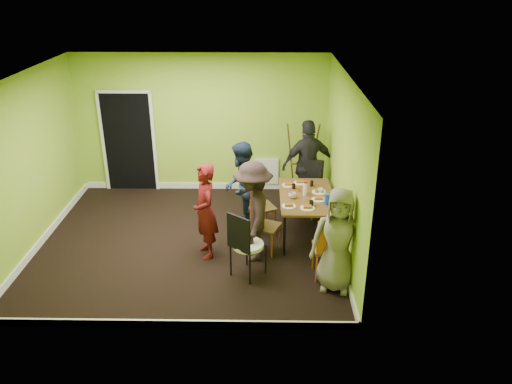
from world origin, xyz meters
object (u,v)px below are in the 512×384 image
person_left_far (242,187)px  thermos (305,189)px  chair_bentwood (245,242)px  chair_left_near (262,220)px  person_back_end (308,165)px  person_standing (205,211)px  chair_left_far (258,203)px  orange_bottle (298,189)px  blue_bottle (327,199)px  person_front_end (338,240)px  person_left_near (253,212)px  dining_table (306,198)px  easel (302,162)px  chair_back_end (310,176)px  chair_front_end (329,245)px

person_left_far → thermos: bearing=85.5°
chair_bentwood → thermos: (0.97, 1.33, 0.27)m
chair_left_near → person_back_end: (0.86, 1.65, 0.32)m
chair_left_near → person_standing: (-0.88, -0.16, 0.24)m
chair_left_far → orange_bottle: size_ratio=13.35×
chair_bentwood → person_back_end: size_ratio=0.62×
blue_bottle → person_front_end: bearing=-88.9°
person_left_near → dining_table: bearing=129.0°
person_back_end → person_left_far: bearing=21.8°
dining_table → chair_left_near: size_ratio=1.55×
thermos → blue_bottle: 0.49m
chair_bentwood → orange_bottle: (0.87, 1.49, 0.20)m
easel → person_front_end: easel is taller
chair_left_far → person_standing: (-0.81, -0.77, 0.22)m
chair_left_far → person_left_far: (-0.28, 0.12, 0.24)m
chair_left_far → blue_bottle: size_ratio=5.39×
person_standing → person_back_end: size_ratio=0.90×
easel → person_back_end: person_back_end is taller
chair_back_end → orange_bottle: size_ratio=13.77×
chair_left_far → person_back_end: (0.94, 1.04, 0.31)m
chair_left_near → chair_bentwood: chair_bentwood is taller
chair_left_far → chair_front_end: 1.77m
person_left_far → person_standing: bearing=-25.6°
chair_left_far → person_left_near: size_ratio=0.61×
chair_bentwood → person_left_far: person_left_far is taller
chair_left_near → chair_front_end: chair_front_end is taller
chair_left_near → person_standing: person_standing is taller
chair_back_end → person_standing: 2.39m
person_front_end → person_left_near: bearing=159.7°
blue_bottle → chair_back_end: bearing=97.1°
orange_bottle → person_left_far: (-0.98, 0.03, 0.01)m
chair_left_near → person_left_far: 0.85m
dining_table → person_standing: bearing=-157.3°
dining_table → chair_bentwood: (-1.00, -1.31, -0.11)m
chair_bentwood → person_front_end: size_ratio=0.69×
dining_table → chair_back_end: chair_back_end is taller
chair_back_end → chair_front_end: size_ratio=1.01×
chair_front_end → easel: size_ratio=0.63×
orange_bottle → person_standing: person_standing is taller
person_standing → person_left_far: person_left_far is taller
blue_bottle → dining_table: bearing=131.1°
person_standing → person_front_end: bearing=45.9°
chair_bentwood → person_back_end: (1.11, 2.44, 0.28)m
easel → orange_bottle: 1.29m
orange_bottle → person_back_end: person_back_end is taller
chair_left_near → thermos: size_ratio=4.39×
chair_left_far → person_left_far: size_ratio=0.62×
person_front_end → chair_front_end: bearing=124.8°
chair_back_end → blue_bottle: (0.16, -1.26, 0.12)m
chair_bentwood → person_left_far: (-0.11, 1.51, 0.21)m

